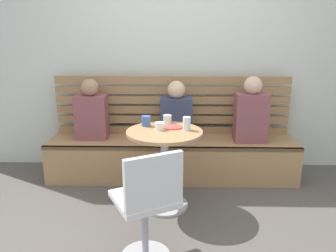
% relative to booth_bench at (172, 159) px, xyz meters
% --- Properties ---
extents(ground, '(8.00, 8.00, 0.00)m').
position_rel_booth_bench_xyz_m(ground, '(0.00, -1.20, -0.22)').
color(ground, '#514C47').
extents(back_wall, '(5.20, 0.10, 2.90)m').
position_rel_booth_bench_xyz_m(back_wall, '(0.00, 0.44, 1.23)').
color(back_wall, silver).
rests_on(back_wall, ground).
extents(booth_bench, '(2.70, 0.52, 0.44)m').
position_rel_booth_bench_xyz_m(booth_bench, '(0.00, 0.00, 0.00)').
color(booth_bench, '#A87C51').
rests_on(booth_bench, ground).
extents(booth_backrest, '(2.65, 0.04, 0.67)m').
position_rel_booth_bench_xyz_m(booth_backrest, '(0.00, 0.24, 0.56)').
color(booth_backrest, '#9A7249').
rests_on(booth_backrest, booth_bench).
extents(cafe_table, '(0.68, 0.68, 0.74)m').
position_rel_booth_bench_xyz_m(cafe_table, '(-0.06, -0.66, 0.30)').
color(cafe_table, '#ADADB2').
rests_on(cafe_table, ground).
extents(white_chair, '(0.54, 0.54, 0.85)m').
position_rel_booth_bench_xyz_m(white_chair, '(-0.14, -1.47, 0.24)').
color(white_chair, '#ADADB2').
rests_on(white_chair, ground).
extents(person_adult, '(0.34, 0.22, 0.70)m').
position_rel_booth_bench_xyz_m(person_adult, '(0.84, -0.01, 0.53)').
color(person_adult, brown).
rests_on(person_adult, booth_bench).
extents(person_child_left, '(0.34, 0.22, 0.66)m').
position_rel_booth_bench_xyz_m(person_child_left, '(-0.88, 0.04, 0.51)').
color(person_child_left, brown).
rests_on(person_child_left, booth_bench).
extents(person_child_middle, '(0.34, 0.22, 0.65)m').
position_rel_booth_bench_xyz_m(person_child_middle, '(0.05, 0.02, 0.50)').
color(person_child_middle, '#333851').
rests_on(person_child_middle, booth_bench).
extents(cup_glass_tall, '(0.07, 0.07, 0.12)m').
position_rel_booth_bench_xyz_m(cup_glass_tall, '(0.14, -0.63, 0.58)').
color(cup_glass_tall, silver).
rests_on(cup_glass_tall, cafe_table).
extents(cup_ceramic_white, '(0.08, 0.08, 0.07)m').
position_rel_booth_bench_xyz_m(cup_ceramic_white, '(-0.10, -0.63, 0.55)').
color(cup_ceramic_white, white).
rests_on(cup_ceramic_white, cafe_table).
extents(cup_mug_blue, '(0.08, 0.08, 0.09)m').
position_rel_booth_bench_xyz_m(cup_mug_blue, '(-0.23, -0.51, 0.57)').
color(cup_mug_blue, '#3D5B9E').
rests_on(cup_mug_blue, cafe_table).
extents(cup_glass_short, '(0.08, 0.08, 0.08)m').
position_rel_booth_bench_xyz_m(cup_glass_short, '(-0.04, -0.40, 0.56)').
color(cup_glass_short, silver).
rests_on(cup_glass_short, cafe_table).
extents(plate_small, '(0.17, 0.17, 0.01)m').
position_rel_booth_bench_xyz_m(plate_small, '(0.01, -0.56, 0.52)').
color(plate_small, '#DB4C42').
rests_on(plate_small, cafe_table).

